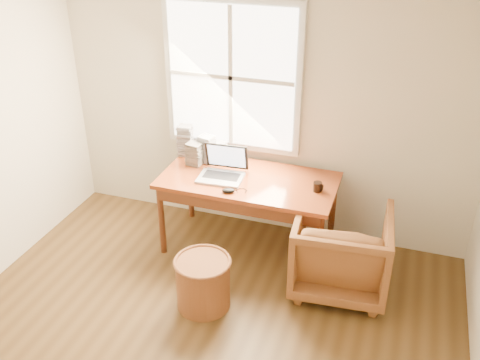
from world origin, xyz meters
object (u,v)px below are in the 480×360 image
(laptop, at_px, (220,166))
(wicker_stool, at_px, (203,283))
(desk, at_px, (249,180))
(coffee_mug, at_px, (318,187))
(cd_stack_a, at_px, (207,149))
(armchair, at_px, (341,251))

(laptop, bearing_deg, wicker_stool, -83.81)
(desk, distance_m, coffee_mug, 0.64)
(cd_stack_a, bearing_deg, wicker_stool, -70.85)
(laptop, height_order, coffee_mug, laptop)
(wicker_stool, bearing_deg, cd_stack_a, 109.15)
(coffee_mug, bearing_deg, wicker_stool, -133.59)
(wicker_stool, xyz_separation_m, cd_stack_a, (-0.39, 1.11, 0.66))
(cd_stack_a, bearing_deg, coffee_mug, -11.86)
(armchair, xyz_separation_m, laptop, (-1.16, 0.21, 0.52))
(coffee_mug, bearing_deg, laptop, -179.52)
(desk, bearing_deg, coffee_mug, -2.76)
(laptop, relative_size, coffee_mug, 4.46)
(wicker_stool, height_order, cd_stack_a, cd_stack_a)
(desk, distance_m, armchair, 1.04)
(wicker_stool, bearing_deg, desk, 83.89)
(wicker_stool, distance_m, laptop, 1.06)
(armchair, height_order, cd_stack_a, cd_stack_a)
(wicker_stool, height_order, coffee_mug, coffee_mug)
(laptop, bearing_deg, armchair, -14.01)
(desk, xyz_separation_m, coffee_mug, (0.64, -0.03, 0.06))
(desk, height_order, coffee_mug, coffee_mug)
(desk, bearing_deg, armchair, -18.34)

